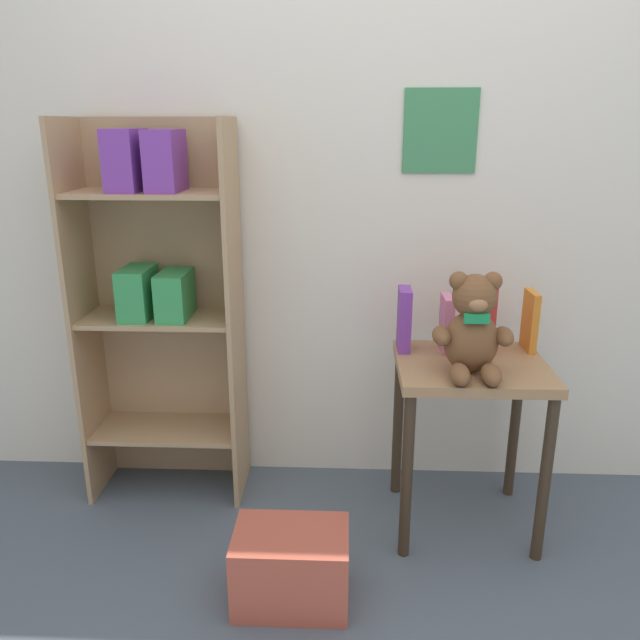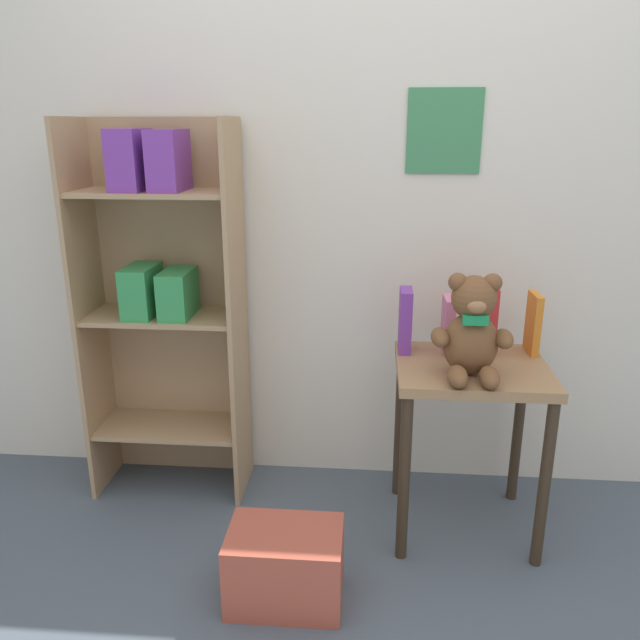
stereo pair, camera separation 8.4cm
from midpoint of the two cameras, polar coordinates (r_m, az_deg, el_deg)
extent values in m
cube|color=silver|center=(2.48, 6.42, 12.45)|extent=(4.80, 0.06, 2.50)
cube|color=#3D8451|center=(2.46, 12.31, 16.52)|extent=(0.28, 0.01, 0.30)
cube|color=tan|center=(2.61, -19.42, 0.48)|extent=(0.02, 0.30, 1.49)
cube|color=tan|center=(2.43, -6.55, 0.17)|extent=(0.02, 0.30, 1.49)
cube|color=tan|center=(2.63, -12.30, 1.24)|extent=(0.61, 0.02, 1.49)
cube|color=tan|center=(2.68, -12.50, -9.44)|extent=(0.57, 0.28, 0.02)
cube|color=tan|center=(2.51, -13.21, 0.34)|extent=(0.57, 0.28, 0.02)
cube|color=tan|center=(2.41, -14.01, 11.22)|extent=(0.57, 0.28, 0.02)
cube|color=purple|center=(2.41, -15.98, 13.89)|extent=(0.11, 0.21, 0.22)
cube|color=purple|center=(2.37, -12.65, 14.05)|extent=(0.11, 0.21, 0.22)
cube|color=#33934C|center=(2.49, -15.05, 2.59)|extent=(0.11, 0.21, 0.19)
cube|color=#33934C|center=(2.44, -11.89, 2.39)|extent=(0.11, 0.21, 0.18)
cube|color=#9E754C|center=(2.27, 14.76, -4.38)|extent=(0.53, 0.46, 0.04)
cylinder|color=#37291A|center=(2.21, 8.82, -14.18)|extent=(0.04, 0.04, 0.62)
cylinder|color=#37291A|center=(2.30, 20.86, -13.95)|extent=(0.04, 0.04, 0.62)
cylinder|color=#37291A|center=(2.56, 8.24, -9.46)|extent=(0.04, 0.04, 0.62)
cylinder|color=#37291A|center=(2.64, 18.55, -9.45)|extent=(0.04, 0.04, 0.62)
ellipsoid|color=brown|center=(2.15, 14.69, -2.13)|extent=(0.18, 0.14, 0.21)
sphere|color=brown|center=(2.10, 15.02, 1.96)|extent=(0.15, 0.15, 0.15)
sphere|color=brown|center=(2.08, 13.63, 3.38)|extent=(0.06, 0.06, 0.06)
sphere|color=brown|center=(2.10, 16.62, 3.27)|extent=(0.06, 0.06, 0.06)
ellipsoid|color=#9B6842|center=(2.04, 15.29, 1.19)|extent=(0.06, 0.04, 0.04)
ellipsoid|color=brown|center=(2.10, 12.06, -1.55)|extent=(0.06, 0.12, 0.06)
ellipsoid|color=brown|center=(2.14, 17.54, -1.66)|extent=(0.06, 0.12, 0.06)
ellipsoid|color=brown|center=(2.07, 13.63, -5.05)|extent=(0.06, 0.13, 0.06)
ellipsoid|color=brown|center=(2.08, 16.36, -5.07)|extent=(0.06, 0.13, 0.06)
cube|color=#198E4C|center=(2.06, 15.17, -0.01)|extent=(0.08, 0.02, 0.03)
cube|color=purple|center=(2.32, 8.83, -0.03)|extent=(0.04, 0.12, 0.23)
cube|color=#D17093|center=(2.34, 12.63, -0.46)|extent=(0.04, 0.13, 0.21)
cube|color=red|center=(2.37, 16.35, 0.02)|extent=(0.03, 0.12, 0.25)
cube|color=orange|center=(2.42, 19.87, -0.28)|extent=(0.03, 0.13, 0.22)
cube|color=#AD4C38|center=(2.13, -1.97, -21.55)|extent=(0.36, 0.24, 0.25)
camera|label=1|loc=(0.04, -88.92, 0.34)|focal=35.00mm
camera|label=2|loc=(0.04, 91.08, -0.34)|focal=35.00mm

